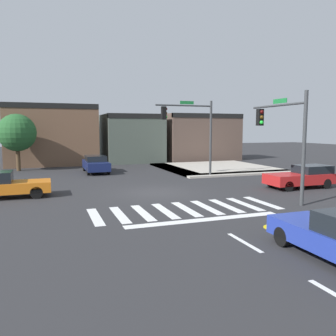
% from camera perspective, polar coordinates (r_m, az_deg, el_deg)
% --- Properties ---
extents(ground_plane, '(120.00, 120.00, 0.00)m').
position_cam_1_polar(ground_plane, '(20.19, -1.86, -4.08)').
color(ground_plane, '#2B2B2D').
extents(crosswalk_near, '(8.82, 3.05, 0.01)m').
position_cam_1_polar(crosswalk_near, '(16.05, 3.06, -6.86)').
color(crosswalk_near, silver).
rests_on(crosswalk_near, ground_plane).
extents(lane_markings, '(6.80, 18.75, 0.01)m').
position_cam_1_polar(lane_markings, '(11.01, 23.45, -13.76)').
color(lane_markings, white).
rests_on(lane_markings, ground_plane).
extents(bike_detector_marking, '(0.98, 0.98, 0.01)m').
position_cam_1_polar(bike_detector_marking, '(13.72, 17.72, -9.50)').
color(bike_detector_marking, yellow).
rests_on(bike_detector_marking, ground_plane).
extents(curb_corner_northeast, '(10.00, 10.60, 0.15)m').
position_cam_1_polar(curb_corner_northeast, '(32.03, 7.53, -0.04)').
color(curb_corner_northeast, '#B2AA9E').
rests_on(curb_corner_northeast, ground_plane).
extents(storefront_row, '(25.69, 6.68, 6.20)m').
position_cam_1_polar(storefront_row, '(38.63, -7.17, 5.26)').
color(storefront_row, brown).
rests_on(storefront_row, ground_plane).
extents(traffic_signal_southeast, '(0.32, 4.39, 5.54)m').
position_cam_1_polar(traffic_signal_southeast, '(18.83, 18.63, 6.24)').
color(traffic_signal_southeast, '#383A3D').
rests_on(traffic_signal_southeast, ground_plane).
extents(traffic_signal_northeast, '(4.58, 0.32, 5.87)m').
position_cam_1_polar(traffic_signal_northeast, '(26.05, 3.88, 7.26)').
color(traffic_signal_northeast, '#383A3D').
rests_on(traffic_signal_northeast, ground_plane).
extents(car_navy, '(1.84, 4.55, 1.46)m').
position_cam_1_polar(car_navy, '(29.78, -12.00, 0.69)').
color(car_navy, '#141E4C').
rests_on(car_navy, ground_plane).
extents(car_red, '(4.26, 1.82, 1.41)m').
position_cam_1_polar(car_red, '(23.25, 21.54, -1.33)').
color(car_red, red).
rests_on(car_red, ground_plane).
extents(car_orange, '(4.68, 1.75, 1.45)m').
position_cam_1_polar(car_orange, '(20.44, -26.23, -2.54)').
color(car_orange, orange).
rests_on(car_orange, ground_plane).
extents(roadside_tree, '(3.31, 3.31, 5.05)m').
position_cam_1_polar(roadside_tree, '(33.00, -23.97, 5.40)').
color(roadside_tree, '#4C3823').
rests_on(roadside_tree, ground_plane).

